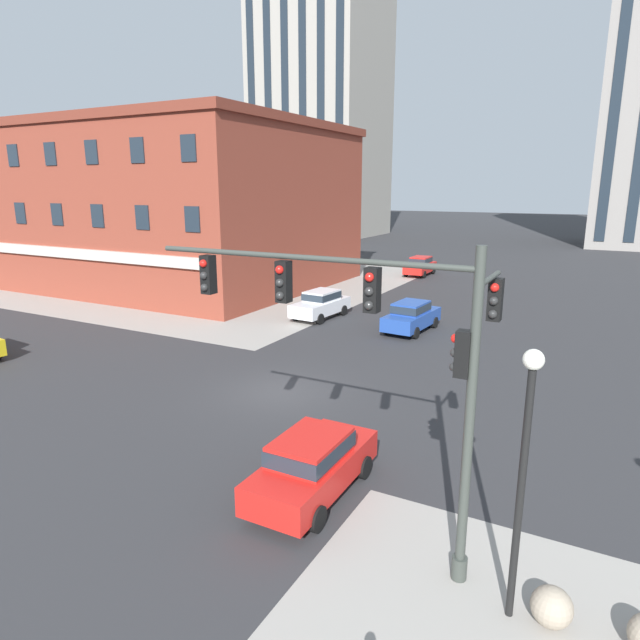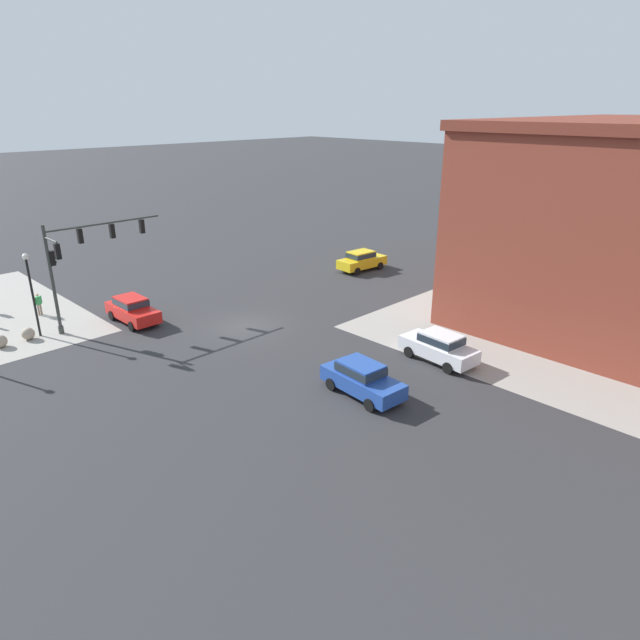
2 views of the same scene
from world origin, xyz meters
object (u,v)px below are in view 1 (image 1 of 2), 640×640
(street_lamp_corner_near, at_px, (524,456))
(car_main_northbound_far, at_px, (420,265))
(car_cross_eastbound, at_px, (313,463))
(traffic_signal_main, at_px, (392,345))
(car_main_southbound_near, at_px, (321,303))
(car_main_northbound_near, at_px, (411,315))
(bollard_sphere_curb_a, at_px, (552,607))

(street_lamp_corner_near, height_order, car_main_northbound_far, street_lamp_corner_near)
(car_cross_eastbound, bearing_deg, traffic_signal_main, -24.97)
(car_main_southbound_near, bearing_deg, car_main_northbound_near, -4.51)
(bollard_sphere_curb_a, xyz_separation_m, street_lamp_corner_near, (-0.71, -0.11, 2.91))
(bollard_sphere_curb_a, bearing_deg, car_main_southbound_near, 128.05)
(car_main_northbound_near, distance_m, car_main_southbound_near, 5.97)
(traffic_signal_main, relative_size, car_cross_eastbound, 1.73)
(street_lamp_corner_near, xyz_separation_m, car_main_southbound_near, (-14.44, 19.47, -2.38))
(car_main_northbound_near, bearing_deg, car_main_northbound_far, 106.70)
(street_lamp_corner_near, distance_m, car_main_southbound_near, 24.35)
(traffic_signal_main, bearing_deg, car_main_northbound_far, 107.01)
(car_main_northbound_near, bearing_deg, bollard_sphere_curb_a, -64.04)
(car_main_northbound_far, bearing_deg, car_main_northbound_near, -73.30)
(car_main_northbound_near, relative_size, car_main_northbound_far, 1.03)
(street_lamp_corner_near, bearing_deg, car_main_southbound_near, 126.57)
(car_main_northbound_far, xyz_separation_m, car_main_southbound_near, (-0.15, -18.87, 0.00))
(traffic_signal_main, xyz_separation_m, car_main_northbound_near, (-5.71, 18.29, -3.81))
(car_main_northbound_far, distance_m, car_main_southbound_near, 18.87)
(street_lamp_corner_near, xyz_separation_m, car_main_northbound_far, (-14.29, 38.34, -2.38))
(car_main_northbound_far, distance_m, car_cross_eastbound, 37.57)
(car_cross_eastbound, bearing_deg, street_lamp_corner_near, -19.49)
(car_main_northbound_near, xyz_separation_m, car_cross_eastbound, (3.22, -17.13, 0.00))
(street_lamp_corner_near, bearing_deg, car_main_northbound_far, 110.44)
(traffic_signal_main, height_order, car_main_northbound_near, traffic_signal_main)
(bollard_sphere_curb_a, height_order, car_main_southbound_near, car_main_southbound_near)
(car_main_northbound_near, distance_m, car_cross_eastbound, 17.43)
(car_main_northbound_near, height_order, car_cross_eastbound, same)
(traffic_signal_main, distance_m, car_main_northbound_near, 19.54)
(car_main_northbound_near, xyz_separation_m, car_main_northbound_far, (-5.80, 19.34, 0.00))
(traffic_signal_main, height_order, street_lamp_corner_near, traffic_signal_main)
(traffic_signal_main, relative_size, car_main_southbound_near, 1.68)
(car_main_northbound_far, relative_size, car_cross_eastbound, 1.00)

